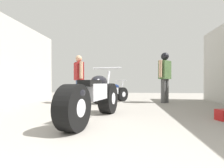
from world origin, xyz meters
The scene contains 5 objects.
ground_plane centered at (0.00, 3.24, 0.00)m, with size 16.00×16.00×0.00m, color gray.
motorcycle_maroon_cruiser centered at (-0.44, 2.42, 0.44)m, with size 0.84×2.27×1.06m.
motorcycle_black_naked centered at (-0.44, 5.36, 0.34)m, with size 1.18×1.48×0.81m.
mechanic_in_blue centered at (-1.50, 5.05, 0.93)m, with size 0.45×0.61×1.64m.
mechanic_with_helmet centered at (1.47, 5.51, 1.06)m, with size 0.54×0.59×1.77m.
Camera 1 is at (0.23, -0.78, 0.72)m, focal length 27.99 mm.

